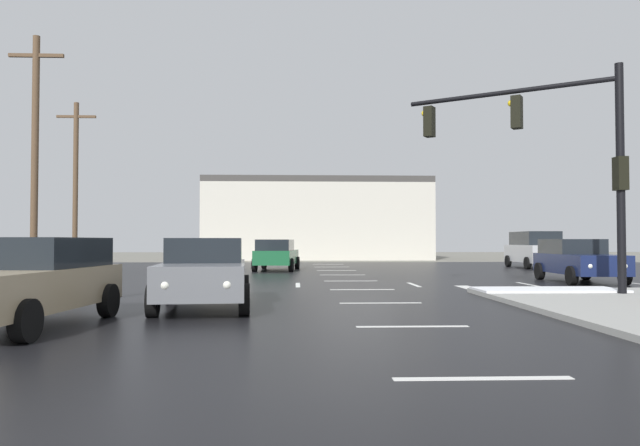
{
  "coord_description": "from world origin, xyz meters",
  "views": [
    {
      "loc": [
        -2.06,
        -20.56,
        1.54
      ],
      "look_at": [
        -1.05,
        4.83,
        2.29
      ],
      "focal_mm": 33.63,
      "sensor_mm": 36.0,
      "label": 1
    }
  ],
  "objects_px": {
    "suv_silver": "(535,249)",
    "sedan_tan": "(29,279)",
    "sedan_navy": "(577,259)",
    "sedan_green": "(276,254)",
    "utility_pole_far": "(35,151)",
    "traffic_signal_mast": "(554,143)",
    "sedan_grey": "(205,271)",
    "utility_pole_distant": "(76,181)"
  },
  "relations": [
    {
      "from": "suv_silver",
      "to": "sedan_tan",
      "type": "bearing_deg",
      "value": 142.84
    },
    {
      "from": "sedan_tan",
      "to": "sedan_green",
      "type": "distance_m",
      "value": 20.25
    },
    {
      "from": "sedan_tan",
      "to": "utility_pole_far",
      "type": "relative_size",
      "value": 0.47
    },
    {
      "from": "traffic_signal_mast",
      "to": "utility_pole_distant",
      "type": "relative_size",
      "value": 0.66
    },
    {
      "from": "sedan_tan",
      "to": "suv_silver",
      "type": "bearing_deg",
      "value": 145.77
    },
    {
      "from": "traffic_signal_mast",
      "to": "sedan_green",
      "type": "bearing_deg",
      "value": -25.99
    },
    {
      "from": "traffic_signal_mast",
      "to": "utility_pole_far",
      "type": "height_order",
      "value": "utility_pole_far"
    },
    {
      "from": "traffic_signal_mast",
      "to": "sedan_navy",
      "type": "bearing_deg",
      "value": -87.05
    },
    {
      "from": "traffic_signal_mast",
      "to": "sedan_tan",
      "type": "distance_m",
      "value": 13.77
    },
    {
      "from": "sedan_tan",
      "to": "utility_pole_far",
      "type": "xyz_separation_m",
      "value": [
        -5.82,
        13.68,
        4.3
      ]
    },
    {
      "from": "sedan_navy",
      "to": "sedan_tan",
      "type": "bearing_deg",
      "value": -51.53
    },
    {
      "from": "sedan_navy",
      "to": "sedan_grey",
      "type": "bearing_deg",
      "value": -54.67
    },
    {
      "from": "sedan_navy",
      "to": "sedan_green",
      "type": "xyz_separation_m",
      "value": [
        -11.38,
        9.04,
        0.0
      ]
    },
    {
      "from": "sedan_green",
      "to": "utility_pole_distant",
      "type": "relative_size",
      "value": 0.5
    },
    {
      "from": "sedan_tan",
      "to": "sedan_grey",
      "type": "bearing_deg",
      "value": 142.52
    },
    {
      "from": "traffic_signal_mast",
      "to": "sedan_green",
      "type": "relative_size",
      "value": 1.32
    },
    {
      "from": "sedan_tan",
      "to": "sedan_green",
      "type": "bearing_deg",
      "value": 174.35
    },
    {
      "from": "sedan_navy",
      "to": "utility_pole_far",
      "type": "xyz_separation_m",
      "value": [
        -20.95,
        2.82,
        4.3
      ]
    },
    {
      "from": "traffic_signal_mast",
      "to": "utility_pole_distant",
      "type": "distance_m",
      "value": 26.63
    },
    {
      "from": "sedan_navy",
      "to": "utility_pole_far",
      "type": "bearing_deg",
      "value": -94.87
    },
    {
      "from": "suv_silver",
      "to": "sedan_green",
      "type": "xyz_separation_m",
      "value": [
        -14.37,
        -2.27,
        -0.24
      ]
    },
    {
      "from": "traffic_signal_mast",
      "to": "utility_pole_far",
      "type": "bearing_deg",
      "value": 9.61
    },
    {
      "from": "traffic_signal_mast",
      "to": "sedan_grey",
      "type": "bearing_deg",
      "value": 50.17
    },
    {
      "from": "traffic_signal_mast",
      "to": "sedan_grey",
      "type": "xyz_separation_m",
      "value": [
        -9.38,
        -2.77,
        -3.44
      ]
    },
    {
      "from": "suv_silver",
      "to": "utility_pole_far",
      "type": "xyz_separation_m",
      "value": [
        -23.94,
        -8.49,
        4.07
      ]
    },
    {
      "from": "sedan_grey",
      "to": "sedan_green",
      "type": "relative_size",
      "value": 1.0
    },
    {
      "from": "suv_silver",
      "to": "utility_pole_distant",
      "type": "xyz_separation_m",
      "value": [
        -25.87,
        1.3,
        3.83
      ]
    },
    {
      "from": "sedan_grey",
      "to": "sedan_green",
      "type": "distance_m",
      "value": 17.01
    },
    {
      "from": "sedan_green",
      "to": "utility_pole_far",
      "type": "distance_m",
      "value": 12.19
    },
    {
      "from": "sedan_navy",
      "to": "utility_pole_distant",
      "type": "distance_m",
      "value": 26.44
    },
    {
      "from": "sedan_navy",
      "to": "sedan_green",
      "type": "height_order",
      "value": "same"
    },
    {
      "from": "suv_silver",
      "to": "sedan_navy",
      "type": "bearing_deg",
      "value": 167.3
    },
    {
      "from": "sedan_tan",
      "to": "utility_pole_far",
      "type": "bearing_deg",
      "value": -151.94
    },
    {
      "from": "traffic_signal_mast",
      "to": "sedan_tan",
      "type": "height_order",
      "value": "traffic_signal_mast"
    },
    {
      "from": "sedan_navy",
      "to": "utility_pole_distant",
      "type": "xyz_separation_m",
      "value": [
        -22.88,
        12.61,
        4.06
      ]
    },
    {
      "from": "traffic_signal_mast",
      "to": "sedan_navy",
      "type": "distance_m",
      "value": 6.93
    },
    {
      "from": "utility_pole_far",
      "to": "sedan_green",
      "type": "bearing_deg",
      "value": 32.99
    },
    {
      "from": "suv_silver",
      "to": "traffic_signal_mast",
      "type": "bearing_deg",
      "value": 161.9
    },
    {
      "from": "sedan_green",
      "to": "utility_pole_far",
      "type": "bearing_deg",
      "value": 128.68
    },
    {
      "from": "suv_silver",
      "to": "sedan_grey",
      "type": "xyz_separation_m",
      "value": [
        -15.45,
        -19.25,
        -0.24
      ]
    },
    {
      "from": "sedan_navy",
      "to": "sedan_tan",
      "type": "height_order",
      "value": "same"
    },
    {
      "from": "suv_silver",
      "to": "utility_pole_far",
      "type": "distance_m",
      "value": 25.72
    }
  ]
}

